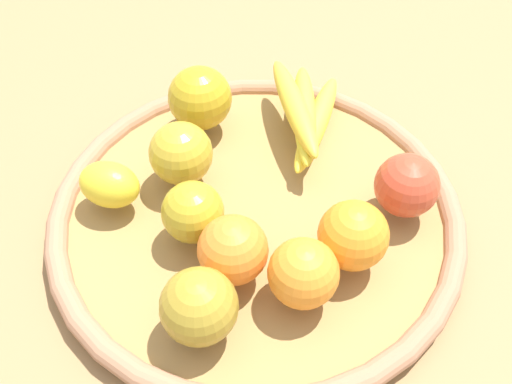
{
  "coord_description": "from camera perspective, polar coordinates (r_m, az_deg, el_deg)",
  "views": [
    {
      "loc": [
        -0.26,
        -0.32,
        0.52
      ],
      "look_at": [
        0.0,
        0.0,
        0.05
      ],
      "focal_mm": 40.06,
      "sensor_mm": 36.0,
      "label": 1
    }
  ],
  "objects": [
    {
      "name": "orange_2",
      "position": [
        0.55,
        4.75,
        -8.08
      ],
      "size": [
        0.09,
        0.09,
        0.07
      ],
      "primitive_type": "sphere",
      "rotation": [
        0.0,
        0.0,
        3.65
      ],
      "color": "orange",
      "rests_on": "basket"
    },
    {
      "name": "apple_1",
      "position": [
        0.64,
        14.82,
        0.65
      ],
      "size": [
        0.1,
        0.1,
        0.07
      ],
      "primitive_type": "sphere",
      "rotation": [
        0.0,
        0.0,
        3.9
      ],
      "color": "#C3452C",
      "rests_on": "basket"
    },
    {
      "name": "orange_1",
      "position": [
        0.56,
        -2.32,
        -5.79
      ],
      "size": [
        0.08,
        0.08,
        0.07
      ],
      "primitive_type": "sphere",
      "rotation": [
        0.0,
        0.0,
        4.78
      ],
      "color": "orange",
      "rests_on": "basket"
    },
    {
      "name": "apple_0",
      "position": [
        0.72,
        -5.61,
        9.32
      ],
      "size": [
        0.1,
        0.1,
        0.08
      ],
      "primitive_type": "sphere",
      "rotation": [
        0.0,
        0.0,
        6.06
      ],
      "color": "gold",
      "rests_on": "basket"
    },
    {
      "name": "banana_bunch",
      "position": [
        0.72,
        4.94,
        7.79
      ],
      "size": [
        0.17,
        0.18,
        0.05
      ],
      "color": "yellow",
      "rests_on": "basket"
    },
    {
      "name": "orange_0",
      "position": [
        0.58,
        9.68,
        -4.29
      ],
      "size": [
        0.09,
        0.09,
        0.07
      ],
      "primitive_type": "sphere",
      "rotation": [
        0.0,
        0.0,
        3.41
      ],
      "color": "orange",
      "rests_on": "basket"
    },
    {
      "name": "ground_plane",
      "position": [
        0.67,
        0.0,
        -3.0
      ],
      "size": [
        2.4,
        2.4,
        0.0
      ],
      "primitive_type": "plane",
      "color": "#947248",
      "rests_on": "ground"
    },
    {
      "name": "apple_3",
      "position": [
        0.53,
        -5.71,
        -11.3
      ],
      "size": [
        0.09,
        0.09,
        0.07
      ],
      "primitive_type": "sphere",
      "rotation": [
        0.0,
        0.0,
        1.92
      ],
      "color": "#A68A29",
      "rests_on": "basket"
    },
    {
      "name": "lemon_0",
      "position": [
        0.65,
        -14.42,
        0.73
      ],
      "size": [
        0.08,
        0.09,
        0.05
      ],
      "primitive_type": "ellipsoid",
      "rotation": [
        0.0,
        0.0,
        5.28
      ],
      "color": "yellow",
      "rests_on": "basket"
    },
    {
      "name": "apple_4",
      "position": [
        0.65,
        -7.5,
        3.84
      ],
      "size": [
        0.1,
        0.1,
        0.07
      ],
      "primitive_type": "sphere",
      "rotation": [
        0.0,
        0.0,
        5.16
      ],
      "color": "gold",
      "rests_on": "basket"
    },
    {
      "name": "basket",
      "position": [
        0.66,
        0.0,
        -2.13
      ],
      "size": [
        0.47,
        0.47,
        0.03
      ],
      "color": "#9D7A45",
      "rests_on": "ground_plane"
    },
    {
      "name": "apple_2",
      "position": [
        0.6,
        -6.33,
        -2.01
      ],
      "size": [
        0.09,
        0.09,
        0.07
      ],
      "primitive_type": "sphere",
      "rotation": [
        0.0,
        0.0,
        5.75
      ],
      "color": "gold",
      "rests_on": "basket"
    }
  ]
}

